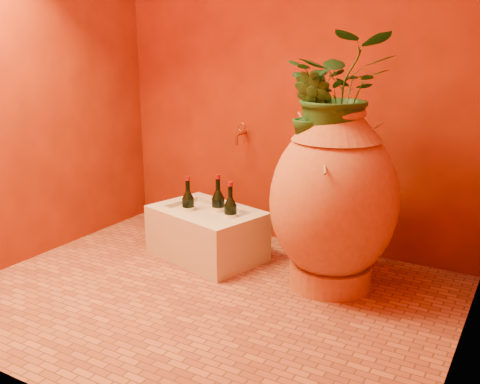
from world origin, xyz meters
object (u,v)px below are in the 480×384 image
Objects in this scene: stone_basin at (207,234)px; wine_bottle_c at (188,209)px; wall_tap at (240,133)px; wine_bottle_a at (230,216)px; amphora at (334,200)px; wine_bottle_b at (218,209)px.

wine_bottle_c is at bearing 177.88° from stone_basin.
wine_bottle_a is at bearing -67.08° from wall_tap.
amphora is 0.99m from wall_tap.
wine_bottle_b is (-0.79, 0.08, -0.19)m from amphora.
wall_tap is (-0.02, 0.46, 0.58)m from stone_basin.
stone_basin is at bearing -87.26° from wall_tap.
wall_tap is (-0.19, 0.44, 0.44)m from wine_bottle_a.
wine_bottle_b is 2.35× the size of wall_tap.
wall_tap is at bearing 98.46° from wine_bottle_b.
stone_basin is 0.20m from wine_bottle_c.
stone_basin is at bearing -2.12° from wine_bottle_c.
amphora reaches higher than wall_tap.
amphora is at bearing -0.82° from wine_bottle_a.
wine_bottle_a is at bearing 5.43° from stone_basin.
amphora is 0.69m from wine_bottle_a.
wall_tap is at bearing 151.87° from amphora.
wine_bottle_c is (-0.31, -0.01, -0.00)m from wine_bottle_a.
amphora reaches higher than wine_bottle_a.
wine_bottle_c is at bearing -105.00° from wall_tap.
stone_basin is at bearing -112.38° from wine_bottle_b.
stone_basin is 0.22m from wine_bottle_a.
wine_bottle_a is (0.17, 0.02, 0.14)m from stone_basin.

